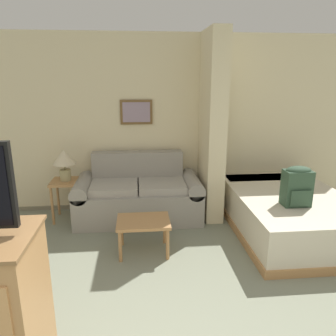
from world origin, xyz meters
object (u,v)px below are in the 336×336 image
coffee_table (143,225)px  bed (288,212)px  table_lamp (64,160)px  couch (138,195)px  backpack (297,185)px

coffee_table → bed: bed is taller
table_lamp → bed: bearing=-12.8°
table_lamp → couch: bearing=-2.1°
coffee_table → couch: bearing=92.8°
coffee_table → bed: size_ratio=0.30×
couch → backpack: bearing=-28.6°
couch → backpack: (1.85, -1.00, 0.43)m
couch → bed: 2.06m
table_lamp → backpack: (2.86, -1.04, -0.11)m
backpack → table_lamp: bearing=160.0°
couch → backpack: 2.14m
couch → bed: bearing=-18.0°
table_lamp → coffee_table: bearing=-44.4°
backpack → bed: bearing=72.4°
table_lamp → bed: size_ratio=0.22×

